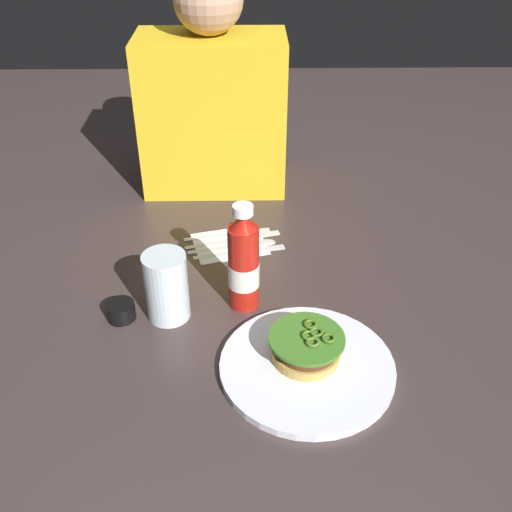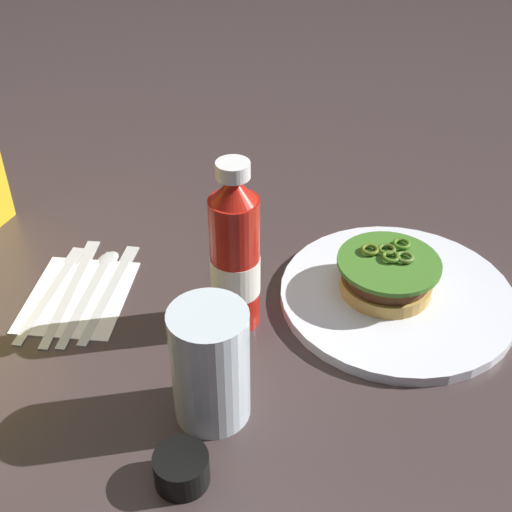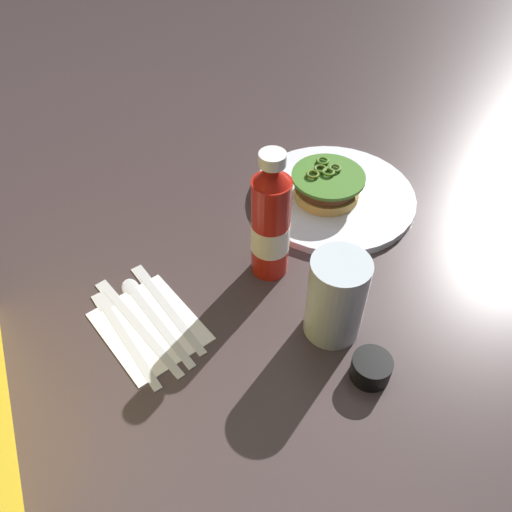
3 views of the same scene
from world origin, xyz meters
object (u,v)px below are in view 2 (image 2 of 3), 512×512
Objects in this scene: dinner_plate at (397,296)px; spoon_utensil at (95,280)px; condiment_cup at (182,469)px; water_glass at (210,365)px; burger_sandwich at (387,275)px; ketchup_bottle at (235,257)px; fork_utensil at (56,283)px; steak_knife at (75,280)px; napkin at (78,296)px; butter_knife at (113,283)px.

dinner_plate is 1.52× the size of spoon_utensil.
water_glass is at bearing 4.88° from condiment_cup.
burger_sandwich is 0.38m from spoon_utensil.
dinner_plate is 0.22m from ketchup_bottle.
condiment_cup reaches higher than fork_utensil.
spoon_utensil and fork_utensil have the same top height.
water_glass is 0.29m from steak_knife.
fork_utensil is (0.01, 0.04, 0.00)m from napkin.
condiment_cup is 0.34m from steak_knife.
ketchup_bottle is 0.22m from spoon_utensil.
burger_sandwich is 0.20m from ketchup_bottle.
condiment_cup reaches higher than butter_knife.
burger_sandwich is 0.66× the size of spoon_utensil.
spoon_utensil is (-0.00, 0.03, -0.00)m from butter_knife.
water_glass is at bearing -117.12° from steak_knife.
steak_knife is (-0.01, 0.05, 0.00)m from butter_knife.
steak_knife is at bearing -55.34° from fork_utensil.
condiment_cup is (-0.33, 0.12, -0.02)m from burger_sandwich.
dinner_plate is 0.39m from spoon_utensil.
water_glass is at bearing -114.53° from napkin.
ketchup_bottle is at bearing 123.02° from burger_sandwich.
butter_knife is (0.00, 0.17, -0.09)m from ketchup_bottle.
ketchup_bottle is 0.23m from napkin.
steak_knife is (-0.01, 0.02, 0.00)m from spoon_utensil.
spoon_utensil is at bearing 58.75° from water_glass.
spoon_utensil is (-0.00, 0.20, -0.09)m from ketchup_bottle.
burger_sandwich reaches higher than spoon_utensil.
dinner_plate is 1.47× the size of butter_knife.
ketchup_bottle is at bearing -90.70° from butter_knife.
napkin is at bearing -103.34° from fork_utensil.
spoon_utensil is (0.23, 0.24, -0.01)m from condiment_cup.
spoon_utensil is (-0.11, 0.37, -0.00)m from dinner_plate.
dinner_plate is 1.91× the size of napkin.
napkin is at bearing 110.49° from burger_sandwich.
butter_knife is (0.23, 0.21, -0.01)m from condiment_cup.
ketchup_bottle is at bearing 9.49° from condiment_cup.
butter_knife is 0.05m from steak_knife.
dinner_plate is 5.53× the size of condiment_cup.
spoon_utensil is (0.14, 0.23, -0.06)m from water_glass.
water_glass reaches higher than steak_knife.
water_glass is (-0.24, 0.13, 0.03)m from burger_sandwich.
napkin is 0.80× the size of spoon_utensil.
spoon_utensil is at bearing 106.14° from burger_sandwich.
fork_utensil reaches higher than napkin.
condiment_cup is 0.31m from napkin.
fork_utensil is (-0.03, 0.07, 0.00)m from butter_knife.
napkin is at bearing 170.91° from spoon_utensil.
dinner_plate reaches higher than butter_knife.
dinner_plate reaches higher than spoon_utensil.
fork_utensil is at bearing 107.44° from burger_sandwich.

